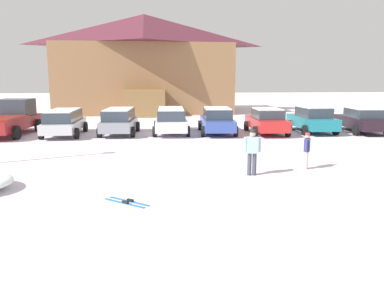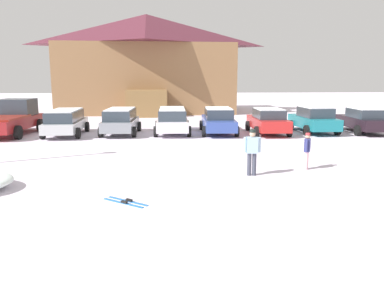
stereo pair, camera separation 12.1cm
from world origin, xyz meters
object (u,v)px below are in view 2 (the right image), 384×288
Objects in this scene: parked_white_suv at (172,120)px; parked_grey_wagon at (121,120)px; parked_red_sedan at (268,121)px; ski_lodge at (147,63)px; skier_teen_in_navy_coat at (307,149)px; pair_of_skis at (126,202)px; parked_black_sedan at (364,120)px; parked_blue_hatchback at (218,120)px; parked_silver_wagon at (66,121)px; parked_teal_hatchback at (314,119)px; skier_adult_in_blue_parka at (252,150)px; pickup_truck at (12,118)px.

parked_grey_wagon is at bearing -176.47° from parked_white_suv.
parked_red_sedan is at bearing -2.22° from parked_grey_wagon.
ski_lodge is 12.59× the size of skier_teen_in_navy_coat.
pair_of_skis is at bearing -82.65° from parked_grey_wagon.
parked_white_suv reaches higher than pair_of_skis.
parked_black_sedan reaches higher than pair_of_skis.
parked_silver_wagon is at bearing -178.77° from parked_blue_hatchback.
parked_grey_wagon is at bearing -93.16° from ski_lodge.
parked_silver_wagon is 18.70m from parked_black_sedan.
parked_teal_hatchback is 10.41m from skier_teen_in_navy_coat.
skier_teen_in_navy_coat is at bearing -77.65° from parked_blue_hatchback.
ski_lodge reaches higher than skier_adult_in_blue_parka.
parked_grey_wagon reaches higher than parked_silver_wagon.
pickup_truck is at bearing -115.73° from ski_lodge.
parked_grey_wagon is at bearing 178.86° from parked_black_sedan.
skier_adult_in_blue_parka is (9.18, -10.19, 0.09)m from parked_silver_wagon.
parked_black_sedan is (15.41, -0.31, -0.06)m from parked_grey_wagon.
parked_grey_wagon is 0.95× the size of parked_teal_hatchback.
pickup_truck is at bearing 178.20° from parked_black_sedan.
skier_adult_in_blue_parka is at bearing -121.59° from parked_teal_hatchback.
parked_blue_hatchback is at bearing 179.72° from parked_teal_hatchback.
parked_silver_wagon is at bearing 140.69° from skier_teen_in_navy_coat.
pair_of_skis is (-6.51, -3.49, -0.77)m from skier_teen_in_navy_coat.
parked_red_sedan is (5.98, -0.55, -0.05)m from parked_white_suv.
parked_black_sedan is 22.08m from pickup_truck.
parked_red_sedan is at bearing -5.29° from parked_white_suv.
skier_teen_in_navy_coat is at bearing -96.03° from parked_red_sedan.
skier_adult_in_blue_parka reaches higher than parked_blue_hatchback.
ski_lodge is 4.24× the size of parked_grey_wagon.
ski_lodge reaches higher than parked_red_sedan.
ski_lodge is at bearing 75.55° from parked_silver_wagon.
parked_teal_hatchback is 3.29× the size of pair_of_skis.
parked_blue_hatchback is 3.61× the size of pair_of_skis.
parked_teal_hatchback is (9.06, -0.20, -0.03)m from parked_white_suv.
parked_blue_hatchback is at bearing -3.33° from parked_white_suv.
pair_of_skis is at bearing -58.19° from pickup_truck.
parked_white_suv is at bearing -1.12° from pickup_truck.
ski_lodge reaches higher than pickup_truck.
pair_of_skis is (-7.49, -12.71, -0.80)m from parked_red_sedan.
parked_blue_hatchback is 13.85m from pair_of_skis.
skier_teen_in_navy_coat is 1.05× the size of pair_of_skis.
parked_teal_hatchback is at bearing -1.18° from pickup_truck.
parked_blue_hatchback is (9.39, 0.20, -0.03)m from parked_silver_wagon.
parked_white_suv is 0.83× the size of pickup_truck.
parked_teal_hatchback is (6.17, -0.03, 0.02)m from parked_blue_hatchback.
parked_red_sedan is (12.47, -0.18, -0.04)m from parked_silver_wagon.
parked_teal_hatchback is (11.37, -16.05, -4.10)m from ski_lodge.
parked_teal_hatchback is 12.16m from skier_adult_in_blue_parka.
parked_red_sedan is (8.29, -16.41, -4.13)m from ski_lodge.
parked_teal_hatchback reaches higher than pair_of_skis.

